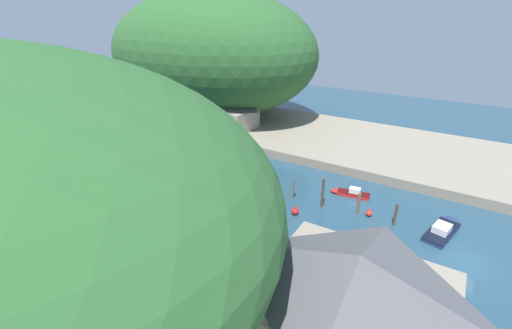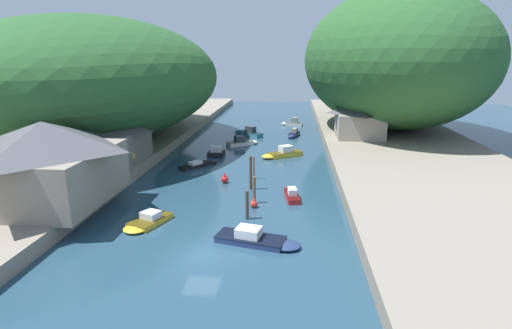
% 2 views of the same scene
% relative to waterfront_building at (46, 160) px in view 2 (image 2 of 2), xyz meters
% --- Properties ---
extents(water_surface, '(130.00, 130.00, 0.00)m').
position_rel_waterfront_building_xyz_m(water_surface, '(14.71, 23.83, -4.91)').
color(water_surface, '#234256').
rests_on(water_surface, ground).
extents(left_bank, '(22.00, 120.00, 1.29)m').
position_rel_waterfront_building_xyz_m(left_bank, '(-7.49, 23.83, -4.27)').
color(left_bank, gray).
rests_on(left_bank, ground).
extents(right_bank, '(22.00, 120.00, 1.29)m').
position_rel_waterfront_building_xyz_m(right_bank, '(36.91, 23.83, -4.27)').
color(right_bank, gray).
rests_on(right_bank, ground).
extents(hillside_left, '(35.75, 50.06, 17.86)m').
position_rel_waterfront_building_xyz_m(hillside_left, '(-8.59, 26.78, 5.31)').
color(hillside_left, '#285628').
rests_on(hillside_left, left_bank).
extents(hillside_right, '(30.57, 42.80, 23.08)m').
position_rel_waterfront_building_xyz_m(hillside_right, '(38.01, 40.52, 7.92)').
color(hillside_right, '#285628').
rests_on(hillside_right, right_bank).
extents(waterfront_building, '(10.67, 11.79, 6.99)m').
position_rel_waterfront_building_xyz_m(waterfront_building, '(0.00, 0.00, 0.00)').
color(waterfront_building, gray).
rests_on(waterfront_building, left_bank).
extents(boathouse_shed, '(8.49, 10.11, 5.60)m').
position_rel_waterfront_building_xyz_m(boathouse_shed, '(-1.06, 13.29, -0.73)').
color(boathouse_shed, slate).
rests_on(boathouse_shed, left_bank).
extents(right_bank_cottage, '(7.49, 7.51, 5.42)m').
position_rel_waterfront_building_xyz_m(right_bank_cottage, '(31.20, 30.82, -0.82)').
color(right_bank_cottage, gray).
rests_on(right_bank_cottage, right_bank).
extents(boat_red_skiff, '(5.18, 4.15, 1.50)m').
position_rel_waterfront_building_xyz_m(boat_red_skiff, '(13.27, 29.28, -4.46)').
color(boat_red_skiff, silver).
rests_on(boat_red_skiff, water_surface).
extents(boat_mid_channel, '(6.02, 4.87, 1.50)m').
position_rel_waterfront_building_xyz_m(boat_mid_channel, '(19.51, 22.40, -4.46)').
color(boat_mid_channel, gold).
rests_on(boat_mid_channel, water_surface).
extents(boat_near_quay, '(4.32, 1.90, 1.69)m').
position_rel_waterfront_building_xyz_m(boat_near_quay, '(20.81, 47.61, -4.41)').
color(boat_near_quay, white).
rests_on(boat_near_quay, water_surface).
extents(boat_navy_launch, '(5.84, 5.36, 1.69)m').
position_rel_waterfront_building_xyz_m(boat_navy_launch, '(13.14, 37.04, -4.40)').
color(boat_navy_launch, teal).
rests_on(boat_navy_launch, water_surface).
extents(boat_moored_right, '(3.53, 4.98, 0.98)m').
position_rel_waterfront_building_xyz_m(boat_moored_right, '(9.09, -1.51, -4.61)').
color(boat_moored_right, gold).
rests_on(boat_moored_right, water_surface).
extents(boat_small_dinghy, '(1.79, 4.79, 1.09)m').
position_rel_waterfront_building_xyz_m(boat_small_dinghy, '(21.03, 6.38, -4.58)').
color(boat_small_dinghy, red).
rests_on(boat_small_dinghy, water_surface).
extents(boat_yellow_tender, '(2.29, 3.31, 1.42)m').
position_rel_waterfront_building_xyz_m(boat_yellow_tender, '(10.43, 22.42, -4.48)').
color(boat_yellow_tender, black).
rests_on(boat_yellow_tender, water_surface).
extents(boat_white_cruiser, '(2.24, 4.81, 1.37)m').
position_rel_waterfront_building_xyz_m(boat_white_cruiser, '(21.16, 36.67, -4.48)').
color(boat_white_cruiser, navy).
rests_on(boat_white_cruiser, water_surface).
extents(boat_far_upstream, '(4.66, 5.33, 0.79)m').
position_rel_waterfront_building_xyz_m(boat_far_upstream, '(9.38, 16.53, -4.66)').
color(boat_far_upstream, black).
rests_on(boat_far_upstream, water_surface).
extents(boat_open_rowboat, '(6.75, 3.45, 1.17)m').
position_rel_waterfront_building_xyz_m(boat_open_rowboat, '(18.62, -4.05, -4.56)').
color(boat_open_rowboat, navy).
rests_on(boat_open_rowboat, water_surface).
extents(mooring_post_nearest, '(0.30, 0.30, 2.62)m').
position_rel_waterfront_building_xyz_m(mooring_post_nearest, '(17.27, 0.48, -3.59)').
color(mooring_post_nearest, '#4C3D2D').
rests_on(mooring_post_nearest, water_surface).
extents(mooring_post_second, '(0.32, 0.32, 2.65)m').
position_rel_waterfront_building_xyz_m(mooring_post_second, '(17.50, 4.38, -3.58)').
color(mooring_post_second, brown).
rests_on(mooring_post_second, water_surface).
extents(mooring_post_middle, '(0.31, 0.31, 3.67)m').
position_rel_waterfront_building_xyz_m(mooring_post_middle, '(16.76, 8.29, -3.07)').
color(mooring_post_middle, '#4C3D2D').
rests_on(mooring_post_middle, water_surface).
extents(mooring_post_fourth, '(0.21, 0.21, 2.66)m').
position_rel_waterfront_building_xyz_m(mooring_post_fourth, '(16.73, 11.89, -3.57)').
color(mooring_post_fourth, brown).
rests_on(mooring_post_fourth, water_surface).
extents(channel_buoy_near, '(0.79, 0.79, 1.19)m').
position_rel_waterfront_building_xyz_m(channel_buoy_near, '(13.66, 10.17, -4.45)').
color(channel_buoy_near, red).
rests_on(channel_buoy_near, water_surface).
extents(channel_buoy_far, '(0.68, 0.68, 1.02)m').
position_rel_waterfront_building_xyz_m(channel_buoy_far, '(17.60, 3.16, -4.51)').
color(channel_buoy_far, red).
rests_on(channel_buoy_far, water_surface).
extents(person_on_quay, '(0.32, 0.43, 1.69)m').
position_rel_waterfront_building_xyz_m(person_on_quay, '(2.82, 11.56, -2.65)').
color(person_on_quay, '#282D3D').
rests_on(person_on_quay, left_bank).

